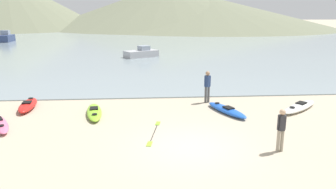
{
  "coord_description": "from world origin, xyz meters",
  "views": [
    {
      "loc": [
        -1.67,
        -11.1,
        4.81
      ],
      "look_at": [
        -0.38,
        5.9,
        0.5
      ],
      "focal_mm": 35.0,
      "sensor_mm": 36.0,
      "label": 1
    }
  ],
  "objects": [
    {
      "name": "far_hill_midleft",
      "position": [
        6.7,
        96.75,
        6.76
      ],
      "size": [
        77.87,
        77.87,
        13.52
      ],
      "primitive_type": "cone",
      "color": "#6B7056",
      "rests_on": "ground_plane"
    },
    {
      "name": "ground_plane",
      "position": [
        0.0,
        0.0,
        0.0
      ],
      "size": [
        400.0,
        400.0,
        0.0
      ],
      "primitive_type": "plane",
      "color": "tan"
    },
    {
      "name": "moored_boat_0",
      "position": [
        -24.31,
        45.26,
        0.7
      ],
      "size": [
        2.29,
        4.0,
        1.84
      ],
      "color": "navy",
      "rests_on": "bay_water"
    },
    {
      "name": "far_hill_midright",
      "position": [
        17.58,
        91.59,
        4.8
      ],
      "size": [
        78.25,
        78.25,
        9.61
      ],
      "primitive_type": "cone",
      "color": "#6B7056",
      "rests_on": "ground_plane"
    },
    {
      "name": "kayak_on_sand_2",
      "position": [
        -7.61,
        5.49,
        0.18
      ],
      "size": [
        1.01,
        2.72,
        0.4
      ],
      "color": "red",
      "rests_on": "ground_plane"
    },
    {
      "name": "far_hill_left",
      "position": [
        -40.92,
        90.77,
        7.49
      ],
      "size": [
        55.64,
        55.64,
        14.98
      ],
      "primitive_type": "cone",
      "color": "#6B7056",
      "rests_on": "ground_plane"
    },
    {
      "name": "kayak_on_sand_1",
      "position": [
        6.18,
        4.24,
        0.16
      ],
      "size": [
        2.87,
        2.62,
        0.36
      ],
      "color": "white",
      "rests_on": "ground_plane"
    },
    {
      "name": "person_near_waterline",
      "position": [
        1.76,
        5.95,
        0.99
      ],
      "size": [
        0.35,
        0.31,
        1.74
      ],
      "color": "#4C4C4C",
      "rests_on": "ground_plane"
    },
    {
      "name": "kayak_on_sand_3",
      "position": [
        2.36,
        4.01,
        0.14
      ],
      "size": [
        1.72,
        2.99,
        0.33
      ],
      "color": "blue",
      "rests_on": "ground_plane"
    },
    {
      "name": "person_near_foreground",
      "position": [
        3.09,
        -0.64,
        0.89
      ],
      "size": [
        0.32,
        0.23,
        1.56
      ],
      "color": "gray",
      "rests_on": "ground_plane"
    },
    {
      "name": "loose_paddle",
      "position": [
        -1.29,
        1.48,
        0.01
      ],
      "size": [
        0.68,
        2.77,
        0.03
      ],
      "color": "black",
      "rests_on": "ground_plane"
    },
    {
      "name": "kayak_on_sand_0",
      "position": [
        -4.07,
        4.17,
        0.14
      ],
      "size": [
        1.16,
        2.96,
        0.32
      ],
      "color": "#8CCC2D",
      "rests_on": "ground_plane"
    },
    {
      "name": "bay_water",
      "position": [
        0.0,
        42.03,
        0.03
      ],
      "size": [
        160.0,
        70.0,
        0.06
      ],
      "primitive_type": "cube",
      "color": "gray",
      "rests_on": "ground_plane"
    },
    {
      "name": "moored_boat_1",
      "position": [
        -1.87,
        24.54,
        0.48
      ],
      "size": [
        3.92,
        3.25,
        1.2
      ],
      "color": "#B2B2B7",
      "rests_on": "bay_water"
    }
  ]
}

